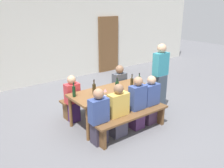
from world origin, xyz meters
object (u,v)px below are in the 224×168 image
seated_guest_near_1 (118,112)px  wine_bottle_0 (74,91)px  seated_guest_near_0 (99,118)px  tasting_table (112,94)px  bench_near (133,119)px  wooden_door (109,44)px  wine_bottle_2 (139,82)px  seated_guest_near_3 (150,101)px  bench_far (95,98)px  wine_glass_1 (119,89)px  wine_bottle_3 (94,89)px  wine_bottle_1 (132,82)px  standing_host (160,79)px  wine_glass_0 (105,90)px  wine_bottle_4 (117,87)px  seated_guest_far_0 (73,100)px  seated_guest_near_2 (137,104)px  seated_guest_far_1 (119,87)px

seated_guest_near_1 → wine_bottle_0: bearing=37.7°
seated_guest_near_0 → tasting_table: bearing=-52.6°
bench_near → seated_guest_near_1: 0.35m
wooden_door → bench_near: bearing=-120.5°
wine_bottle_2 → seated_guest_near_3: (0.00, -0.38, -0.36)m
bench_near → bench_far: same height
wine_bottle_0 → wine_glass_1: 0.92m
wine_bottle_2 → seated_guest_near_0: 1.46m
wooden_door → wine_bottle_0: 4.73m
wooden_door → wine_bottle_3: bearing=-130.2°
wine_bottle_1 → standing_host: bearing=-7.9°
wine_glass_0 → seated_guest_near_1: size_ratio=0.14×
wine_bottle_4 → tasting_table: bearing=98.0°
wine_bottle_0 → seated_guest_far_0: seated_guest_far_0 is taller
seated_guest_near_2 → bench_far: bearing=10.9°
wooden_door → wine_bottle_1: size_ratio=6.85×
seated_guest_near_1 → seated_guest_far_1: size_ratio=1.00×
seated_guest_near_2 → seated_guest_far_1: 1.20m
bench_near → bench_far: 1.42m
wine_bottle_2 → seated_guest_near_1: 1.04m
seated_guest_near_0 → seated_guest_far_0: 1.13m
seated_guest_near_1 → bench_near: bearing=-119.3°
wooden_door → bench_far: size_ratio=1.19×
bench_near → seated_guest_near_1: seated_guest_near_1 is taller
bench_near → bench_far: size_ratio=1.00×
seated_guest_far_0 → seated_guest_far_1: bearing=90.0°
wine_bottle_1 → seated_guest_near_0: bearing=-158.9°
bench_near → wine_glass_1: size_ratio=9.48×
wine_glass_1 → bench_near: bearing=-81.5°
seated_guest_far_1 → wine_bottle_0: bearing=-75.6°
bench_far → seated_guest_near_3: seated_guest_near_3 is taller
bench_near → wine_glass_0: (-0.29, 0.56, 0.51)m
wine_bottle_0 → standing_host: size_ratio=0.18×
wooden_door → seated_guest_near_2: size_ratio=1.82×
wine_bottle_1 → wine_bottle_3: 0.94m
wine_glass_0 → seated_guest_near_1: (0.02, -0.41, -0.34)m
wooden_door → wine_bottle_0: bearing=-134.9°
wine_glass_0 → wine_bottle_3: bearing=124.7°
wine_glass_1 → tasting_table: bearing=79.2°
standing_host → seated_guest_near_0: bearing=10.1°
wooden_door → wine_glass_1: (-2.56, -3.84, -0.17)m
wine_bottle_2 → standing_host: 0.68m
bench_far → bench_near: bearing=-90.0°
wine_bottle_2 → wine_bottle_4: wine_bottle_4 is taller
seated_guest_near_1 → wine_bottle_4: bearing=-35.0°
seated_guest_near_2 → tasting_table: bearing=23.5°
seated_guest_near_1 → seated_guest_far_1: (0.93, 1.12, 0.01)m
seated_guest_near_1 → seated_guest_far_1: 1.46m
wine_glass_0 → wine_bottle_0: bearing=148.9°
bench_far → wine_glass_0: bearing=-108.6°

